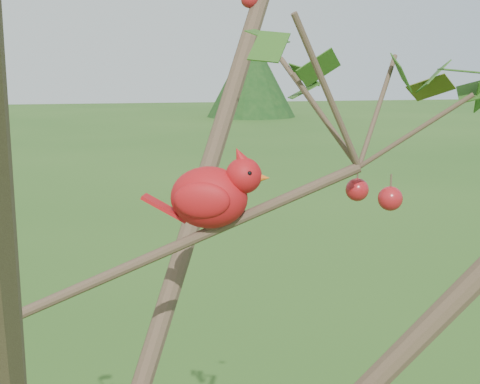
{
  "coord_description": "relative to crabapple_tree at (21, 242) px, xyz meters",
  "views": [
    {
      "loc": [
        0.15,
        -0.97,
        2.37
      ],
      "look_at": [
        0.35,
        0.05,
        2.17
      ],
      "focal_mm": 50.0,
      "sensor_mm": 36.0,
      "label": 1
    }
  ],
  "objects": [
    {
      "name": "crabapple_tree",
      "position": [
        0.0,
        0.0,
        0.0
      ],
      "size": [
        2.35,
        2.05,
        2.95
      ],
      "color": "#3E2C21",
      "rests_on": "ground"
    },
    {
      "name": "cardinal",
      "position": [
        0.29,
        0.09,
        0.04
      ],
      "size": [
        0.2,
        0.13,
        0.15
      ],
      "rotation": [
        0.0,
        0.0,
        -0.31
      ],
      "color": "red",
      "rests_on": "ground"
    },
    {
      "name": "distant_trees",
      "position": [
        -2.93,
        24.01,
        -0.51
      ],
      "size": [
        43.19,
        15.71,
        3.73
      ],
      "color": "#3E2C21",
      "rests_on": "ground"
    }
  ]
}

